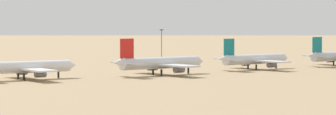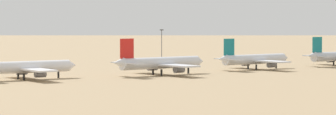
# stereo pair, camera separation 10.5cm
# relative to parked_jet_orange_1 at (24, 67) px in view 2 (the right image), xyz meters

# --- Properties ---
(ground) EXTENTS (4000.00, 4000.00, 0.00)m
(ground) POSITION_rel_parked_jet_orange_1_xyz_m (50.43, -1.88, -4.10)
(ground) COLOR #9E8460
(ridge_center) EXTENTS (272.13, 219.38, 102.92)m
(ridge_center) POSITION_rel_parked_jet_orange_1_xyz_m (501.29, 1041.97, 47.36)
(ridge_center) COLOR gray
(ridge_center) RESTS_ON ground
(parked_jet_orange_1) EXTENTS (37.80, 31.66, 12.51)m
(parked_jet_orange_1) POSITION_rel_parked_jet_orange_1_xyz_m (0.00, 0.00, 0.00)
(parked_jet_orange_1) COLOR white
(parked_jet_orange_1) RESTS_ON ground
(parked_jet_red_2) EXTENTS (39.93, 33.70, 13.18)m
(parked_jet_red_2) POSITION_rel_parked_jet_orange_1_xyz_m (48.52, -6.34, 0.22)
(parked_jet_red_2) COLOR silver
(parked_jet_red_2) RESTS_ON ground
(parked_jet_teal_3) EXTENTS (37.58, 31.70, 12.41)m
(parked_jet_teal_3) POSITION_rel_parked_jet_orange_1_xyz_m (96.41, -0.05, -0.03)
(parked_jet_teal_3) COLOR silver
(parked_jet_teal_3) RESTS_ON ground
(light_pole_west) EXTENTS (1.80, 0.50, 14.94)m
(light_pole_west) POSITION_rel_parked_jet_orange_1_xyz_m (107.87, 86.64, 4.57)
(light_pole_west) COLOR #59595E
(light_pole_west) RESTS_ON ground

